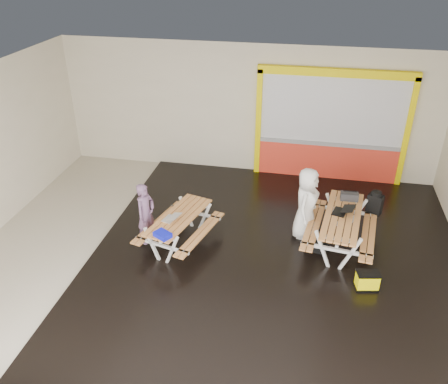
% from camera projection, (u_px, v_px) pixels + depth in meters
% --- Properties ---
extents(room, '(10.02, 8.02, 3.52)m').
position_uv_depth(room, '(215.00, 180.00, 8.77)').
color(room, '#BBB29E').
rests_on(room, ground).
extents(deck, '(7.50, 7.98, 0.05)m').
position_uv_depth(deck, '(276.00, 261.00, 9.41)').
color(deck, black).
rests_on(deck, room).
extents(kiosk, '(3.88, 0.16, 3.00)m').
position_uv_depth(kiosk, '(331.00, 129.00, 11.91)').
color(kiosk, red).
rests_on(kiosk, room).
extents(picnic_table_left, '(1.64, 2.06, 0.72)m').
position_uv_depth(picnic_table_left, '(179.00, 223.00, 9.66)').
color(picnic_table_left, '#B87C44').
rests_on(picnic_table_left, deck).
extents(picnic_table_right, '(1.63, 2.19, 0.81)m').
position_uv_depth(picnic_table_right, '(342.00, 223.00, 9.54)').
color(picnic_table_right, '#B87C44').
rests_on(picnic_table_right, deck).
extents(person_left, '(0.46, 0.57, 1.35)m').
position_uv_depth(person_left, '(146.00, 213.00, 9.61)').
color(person_left, '#68496A').
rests_on(person_left, deck).
extents(person_right, '(0.67, 0.88, 1.61)m').
position_uv_depth(person_right, '(306.00, 204.00, 9.78)').
color(person_right, white).
rests_on(person_right, deck).
extents(laptop_left, '(0.41, 0.38, 0.14)m').
position_uv_depth(laptop_left, '(171.00, 218.00, 9.43)').
color(laptop_left, silver).
rests_on(laptop_left, picnic_table_left).
extents(laptop_right, '(0.50, 0.46, 0.17)m').
position_uv_depth(laptop_right, '(343.00, 211.00, 9.50)').
color(laptop_right, black).
rests_on(laptop_right, picnic_table_right).
extents(blue_pouch, '(0.39, 0.36, 0.09)m').
position_uv_depth(blue_pouch, '(163.00, 235.00, 8.91)').
color(blue_pouch, '#0E14C5').
rests_on(blue_pouch, picnic_table_left).
extents(toolbox, '(0.38, 0.20, 0.22)m').
position_uv_depth(toolbox, '(349.00, 196.00, 9.96)').
color(toolbox, black).
rests_on(toolbox, picnic_table_right).
extents(backpack, '(0.37, 0.32, 0.53)m').
position_uv_depth(backpack, '(375.00, 203.00, 10.04)').
color(backpack, black).
rests_on(backpack, picnic_table_right).
extents(dark_case, '(0.51, 0.44, 0.17)m').
position_uv_depth(dark_case, '(317.00, 245.00, 9.69)').
color(dark_case, black).
rests_on(dark_case, deck).
extents(fluke_bag, '(0.46, 0.35, 0.36)m').
position_uv_depth(fluke_bag, '(367.00, 281.00, 8.57)').
color(fluke_bag, black).
rests_on(fluke_bag, deck).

